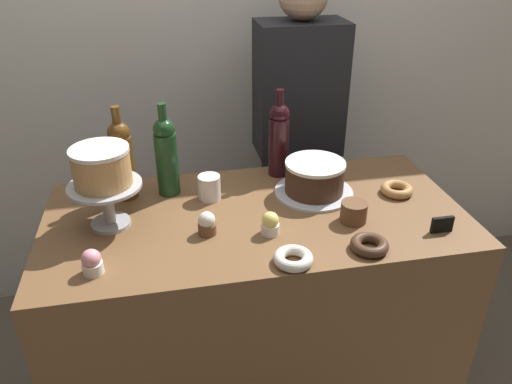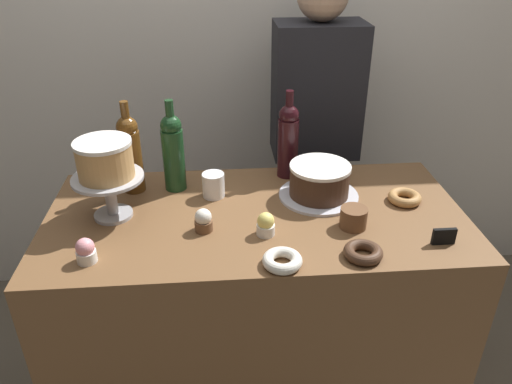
# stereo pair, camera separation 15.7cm
# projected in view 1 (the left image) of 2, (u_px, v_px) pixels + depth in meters

# --- Properties ---
(back_wall) EXTENTS (6.00, 0.05, 2.60)m
(back_wall) POSITION_uv_depth(u_px,v_px,m) (216.00, 34.00, 2.20)
(back_wall) COLOR silver
(back_wall) RESTS_ON ground_plane
(display_counter) EXTENTS (1.36, 0.67, 0.91)m
(display_counter) POSITION_uv_depth(u_px,v_px,m) (256.00, 318.00, 1.83)
(display_counter) COLOR brown
(display_counter) RESTS_ON ground_plane
(cake_stand_pedestal) EXTENTS (0.22, 0.22, 0.14)m
(cake_stand_pedestal) POSITION_uv_depth(u_px,v_px,m) (107.00, 198.00, 1.50)
(cake_stand_pedestal) COLOR #B2B2B7
(cake_stand_pedestal) RESTS_ON display_counter
(white_layer_cake) EXTENTS (0.17, 0.17, 0.12)m
(white_layer_cake) POSITION_uv_depth(u_px,v_px,m) (101.00, 167.00, 1.45)
(white_layer_cake) COLOR tan
(white_layer_cake) RESTS_ON cake_stand_pedestal
(silver_serving_platter) EXTENTS (0.27, 0.27, 0.01)m
(silver_serving_platter) POSITION_uv_depth(u_px,v_px,m) (314.00, 192.00, 1.73)
(silver_serving_platter) COLOR silver
(silver_serving_platter) RESTS_ON display_counter
(chocolate_round_cake) EXTENTS (0.21, 0.21, 0.11)m
(chocolate_round_cake) POSITION_uv_depth(u_px,v_px,m) (315.00, 177.00, 1.70)
(chocolate_round_cake) COLOR #3D2619
(chocolate_round_cake) RESTS_ON silver_serving_platter
(wine_bottle_dark_red) EXTENTS (0.08, 0.08, 0.33)m
(wine_bottle_dark_red) POSITION_uv_depth(u_px,v_px,m) (279.00, 138.00, 1.79)
(wine_bottle_dark_red) COLOR black
(wine_bottle_dark_red) RESTS_ON display_counter
(wine_bottle_green) EXTENTS (0.08, 0.08, 0.33)m
(wine_bottle_green) POSITION_uv_depth(u_px,v_px,m) (166.00, 155.00, 1.67)
(wine_bottle_green) COLOR #193D1E
(wine_bottle_green) RESTS_ON display_counter
(wine_bottle_amber) EXTENTS (0.08, 0.08, 0.33)m
(wine_bottle_amber) POSITION_uv_depth(u_px,v_px,m) (122.00, 159.00, 1.64)
(wine_bottle_amber) COLOR #5B3814
(wine_bottle_amber) RESTS_ON display_counter
(cupcake_strawberry) EXTENTS (0.06, 0.06, 0.07)m
(cupcake_strawberry) POSITION_uv_depth(u_px,v_px,m) (92.00, 263.00, 1.32)
(cupcake_strawberry) COLOR white
(cupcake_strawberry) RESTS_ON display_counter
(cupcake_lemon) EXTENTS (0.06, 0.06, 0.07)m
(cupcake_lemon) POSITION_uv_depth(u_px,v_px,m) (270.00, 224.00, 1.49)
(cupcake_lemon) COLOR white
(cupcake_lemon) RESTS_ON display_counter
(cupcake_vanilla) EXTENTS (0.06, 0.06, 0.07)m
(cupcake_vanilla) POSITION_uv_depth(u_px,v_px,m) (207.00, 224.00, 1.49)
(cupcake_vanilla) COLOR brown
(cupcake_vanilla) RESTS_ON display_counter
(donut_chocolate) EXTENTS (0.11, 0.11, 0.03)m
(donut_chocolate) POSITION_uv_depth(u_px,v_px,m) (369.00, 245.00, 1.43)
(donut_chocolate) COLOR #472D1E
(donut_chocolate) RESTS_ON display_counter
(donut_sugar) EXTENTS (0.11, 0.11, 0.03)m
(donut_sugar) POSITION_uv_depth(u_px,v_px,m) (293.00, 258.00, 1.37)
(donut_sugar) COLOR silver
(donut_sugar) RESTS_ON display_counter
(donut_maple) EXTENTS (0.11, 0.11, 0.03)m
(donut_maple) POSITION_uv_depth(u_px,v_px,m) (397.00, 189.00, 1.72)
(donut_maple) COLOR #B27F47
(donut_maple) RESTS_ON display_counter
(cookie_stack) EXTENTS (0.08, 0.08, 0.07)m
(cookie_stack) POSITION_uv_depth(u_px,v_px,m) (354.00, 212.00, 1.56)
(cookie_stack) COLOR brown
(cookie_stack) RESTS_ON display_counter
(price_sign_chalkboard) EXTENTS (0.07, 0.01, 0.05)m
(price_sign_chalkboard) POSITION_uv_depth(u_px,v_px,m) (442.00, 225.00, 1.50)
(price_sign_chalkboard) COLOR black
(price_sign_chalkboard) RESTS_ON display_counter
(coffee_cup_ceramic) EXTENTS (0.08, 0.08, 0.08)m
(coffee_cup_ceramic) POSITION_uv_depth(u_px,v_px,m) (209.00, 187.00, 1.68)
(coffee_cup_ceramic) COLOR white
(coffee_cup_ceramic) RESTS_ON display_counter
(barista_figure) EXTENTS (0.36, 0.22, 1.60)m
(barista_figure) POSITION_uv_depth(u_px,v_px,m) (297.00, 152.00, 2.20)
(barista_figure) COLOR black
(barista_figure) RESTS_ON ground_plane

